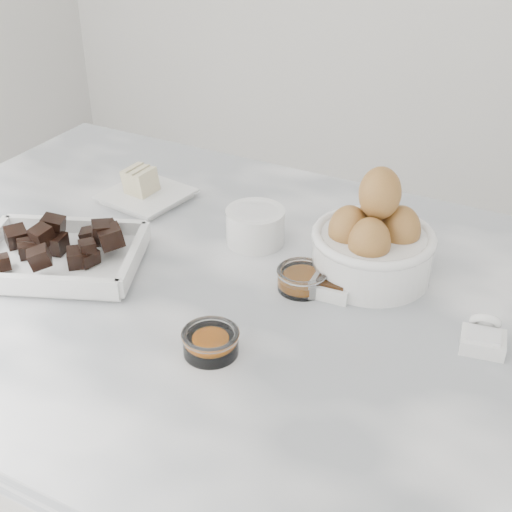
{
  "coord_description": "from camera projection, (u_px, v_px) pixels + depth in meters",
  "views": [
    {
      "loc": [
        0.42,
        -0.72,
        1.5
      ],
      "look_at": [
        0.02,
        0.03,
        0.98
      ],
      "focal_mm": 50.0,
      "sensor_mm": 36.0,
      "label": 1
    }
  ],
  "objects": [
    {
      "name": "honey_bowl",
      "position": [
        302.0,
        278.0,
        0.99
      ],
      "size": [
        0.07,
        0.07,
        0.03
      ],
      "color": "white",
      "rests_on": "marble_slab"
    },
    {
      "name": "sugar_ramekin",
      "position": [
        255.0,
        225.0,
        1.09
      ],
      "size": [
        0.09,
        0.09,
        0.05
      ],
      "color": "white",
      "rests_on": "marble_slab"
    },
    {
      "name": "vanilla_spoon",
      "position": [
        334.0,
        283.0,
        0.98
      ],
      "size": [
        0.06,
        0.07,
        0.04
      ],
      "color": "white",
      "rests_on": "marble_slab"
    },
    {
      "name": "butter_plate",
      "position": [
        145.0,
        191.0,
        1.22
      ],
      "size": [
        0.15,
        0.15,
        0.05
      ],
      "color": "white",
      "rests_on": "marble_slab"
    },
    {
      "name": "marble_slab",
      "position": [
        234.0,
        298.0,
        1.01
      ],
      "size": [
        1.2,
        0.8,
        0.04
      ],
      "primitive_type": "cube",
      "color": "white",
      "rests_on": "cabinet"
    },
    {
      "name": "egg_bowl",
      "position": [
        373.0,
        242.0,
        1.0
      ],
      "size": [
        0.18,
        0.18,
        0.17
      ],
      "color": "white",
      "rests_on": "marble_slab"
    },
    {
      "name": "salt_spoon",
      "position": [
        483.0,
        337.0,
        0.88
      ],
      "size": [
        0.06,
        0.07,
        0.04
      ],
      "color": "white",
      "rests_on": "marble_slab"
    },
    {
      "name": "zest_bowl",
      "position": [
        211.0,
        341.0,
        0.87
      ],
      "size": [
        0.07,
        0.07,
        0.03
      ],
      "color": "white",
      "rests_on": "marble_slab"
    },
    {
      "name": "chocolate_dish",
      "position": [
        59.0,
        251.0,
        1.03
      ],
      "size": [
        0.28,
        0.25,
        0.06
      ],
      "color": "white",
      "rests_on": "marble_slab"
    }
  ]
}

